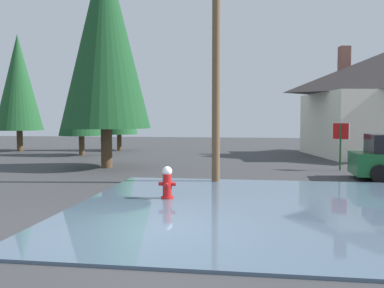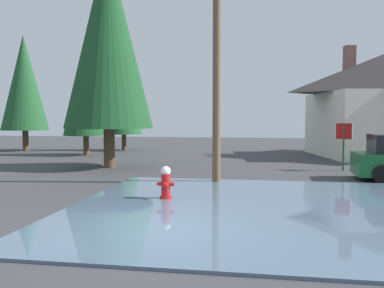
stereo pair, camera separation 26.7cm
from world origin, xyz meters
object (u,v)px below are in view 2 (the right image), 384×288
object	(u,v)px
stop_sign_far	(344,137)
pine_tree_mid_left	(24,83)
utility_pole	(217,69)
pine_tree_short_left	(85,90)
pine_tree_tall_left	(108,37)
pine_tree_far_center	(124,97)
fire_hydrant	(166,184)

from	to	relation	value
stop_sign_far	pine_tree_mid_left	world-z (taller)	pine_tree_mid_left
utility_pole	pine_tree_short_left	world-z (taller)	utility_pole
stop_sign_far	pine_tree_tall_left	distance (m)	11.21
stop_sign_far	pine_tree_far_center	bearing A→B (deg)	144.60
pine_tree_short_left	pine_tree_tall_left	bearing A→B (deg)	-57.75
stop_sign_far	pine_tree_short_left	distance (m)	15.10
pine_tree_short_left	utility_pole	bearing A→B (deg)	-46.59
fire_hydrant	utility_pole	xyz separation A→B (m)	(1.04, 3.31, 3.48)
fire_hydrant	pine_tree_far_center	world-z (taller)	pine_tree_far_center
stop_sign_far	pine_tree_mid_left	xyz separation A→B (m)	(-19.47, 7.76, 3.19)
utility_pole	pine_tree_mid_left	distance (m)	18.79
fire_hydrant	pine_tree_mid_left	size ratio (longest dim) A/B	0.12
stop_sign_far	pine_tree_far_center	distance (m)	15.97
stop_sign_far	pine_tree_short_left	xyz separation A→B (m)	(-13.95, 5.23, 2.48)
pine_tree_mid_left	stop_sign_far	bearing A→B (deg)	-21.73
stop_sign_far	pine_tree_mid_left	size ratio (longest dim) A/B	0.26
fire_hydrant	pine_tree_far_center	bearing A→B (deg)	112.27
pine_tree_mid_left	pine_tree_short_left	bearing A→B (deg)	-24.58
stop_sign_far	utility_pole	bearing A→B (deg)	-139.94
fire_hydrant	pine_tree_short_left	xyz separation A→B (m)	(-7.90, 12.76, 3.47)
pine_tree_short_left	pine_tree_far_center	distance (m)	4.07
pine_tree_tall_left	pine_tree_mid_left	distance (m)	12.46
pine_tree_tall_left	pine_tree_short_left	distance (m)	7.13
pine_tree_tall_left	pine_tree_far_center	world-z (taller)	pine_tree_tall_left
pine_tree_tall_left	pine_tree_mid_left	world-z (taller)	pine_tree_tall_left
fire_hydrant	utility_pole	size ratio (longest dim) A/B	0.13
pine_tree_far_center	fire_hydrant	bearing A→B (deg)	-67.73
fire_hydrant	utility_pole	distance (m)	4.91
pine_tree_short_left	pine_tree_far_center	bearing A→B (deg)	74.81
utility_pole	pine_tree_mid_left	world-z (taller)	pine_tree_mid_left
utility_pole	pine_tree_mid_left	xyz separation A→B (m)	(-14.46, 11.97, 0.71)
fire_hydrant	pine_tree_tall_left	distance (m)	9.78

